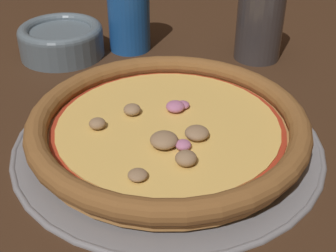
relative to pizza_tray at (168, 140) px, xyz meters
The scene contains 6 objects.
ground_plane 0.00m from the pizza_tray, ahead, with size 3.00×3.00×0.00m, color #3D2616.
pizza_tray is the anchor object (origin of this frame).
pizza 0.02m from the pizza_tray, 169.52° to the right, with size 0.32×0.32×0.03m.
bowl_near 0.30m from the pizza_tray, 51.24° to the left, with size 0.13×0.13×0.05m.
drinking_cup 0.28m from the pizza_tray, 14.07° to the right, with size 0.07×0.07×0.12m.
beverage_can 0.28m from the pizza_tray, 29.63° to the left, with size 0.07×0.07×0.12m.
Camera 1 is at (-0.43, -0.13, 0.31)m, focal length 50.00 mm.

